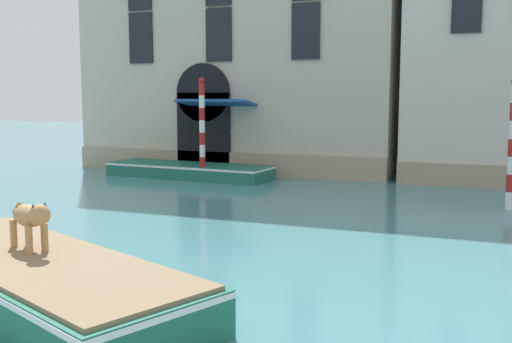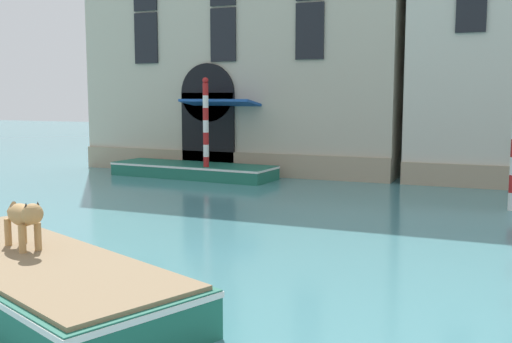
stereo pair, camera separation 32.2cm
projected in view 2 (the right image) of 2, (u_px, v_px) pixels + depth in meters
The scene contains 5 objects.
palazzo_left at pixel (253, 26), 26.63m from camera, with size 13.61×7.40×12.62m.
boat_foreground at pixel (28, 275), 9.41m from camera, with size 7.06×4.63×0.73m.
dog_on_deck at pixel (24, 216), 9.62m from camera, with size 1.15×0.71×0.82m.
boat_moored_near_palazzo at pixel (193, 170), 23.69m from camera, with size 6.84×2.40×0.54m.
mooring_pole_0 at pixel (206, 129), 22.46m from camera, with size 0.22×0.22×3.89m.
Camera 2 is at (10.19, -1.63, 3.18)m, focal length 42.00 mm.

